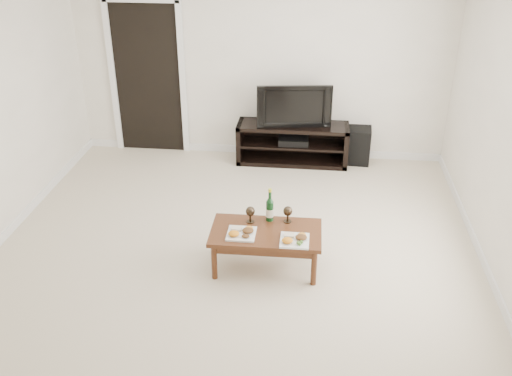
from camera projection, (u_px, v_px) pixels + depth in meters
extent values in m
plane|color=beige|center=(232.00, 264.00, 5.71)|extent=(5.50, 5.50, 0.00)
cube|color=white|center=(261.00, 63.00, 7.55)|extent=(5.00, 0.04, 2.60)
cube|color=black|center=(148.00, 80.00, 7.79)|extent=(0.90, 0.02, 2.05)
cube|color=black|center=(292.00, 143.00, 7.74)|extent=(1.49, 0.45, 0.55)
imported|color=black|center=(294.00, 104.00, 7.48)|extent=(0.99, 0.26, 0.56)
cube|color=black|center=(294.00, 140.00, 7.70)|extent=(0.41, 0.31, 0.08)
cube|color=black|center=(358.00, 145.00, 7.75)|extent=(0.35, 0.35, 0.49)
cube|color=#522E16|center=(266.00, 249.00, 5.57)|extent=(1.07, 0.59, 0.42)
cube|color=white|center=(241.00, 232.00, 5.40)|extent=(0.27, 0.27, 0.07)
cube|color=white|center=(295.00, 238.00, 5.30)|extent=(0.27, 0.27, 0.07)
cylinder|color=#0E3415|center=(270.00, 205.00, 5.58)|extent=(0.07, 0.07, 0.35)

